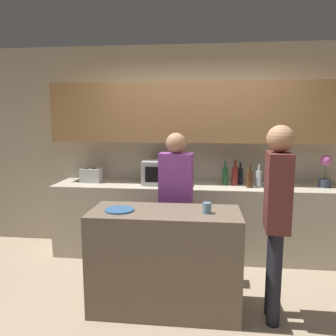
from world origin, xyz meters
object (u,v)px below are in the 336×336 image
(bottle_5, at_px, (267,181))
(cup_0, at_px, (207,208))
(microwave, at_px, (164,172))
(bottle_1, at_px, (235,175))
(toaster, at_px, (91,175))
(bottle_0, at_px, (225,176))
(potted_plant, at_px, (325,171))
(bottle_6, at_px, (274,179))
(bottle_7, at_px, (282,178))
(plate_on_island, at_px, (120,210))
(bottle_4, at_px, (259,179))
(bottle_3, at_px, (250,179))
(person_center, at_px, (176,195))
(person_left, at_px, (277,207))
(bottle_2, at_px, (240,176))

(bottle_5, relative_size, cup_0, 2.39)
(microwave, relative_size, bottle_1, 1.61)
(toaster, bearing_deg, bottle_0, 0.03)
(microwave, distance_m, potted_plant, 1.98)
(potted_plant, xyz_separation_m, cup_0, (-1.43, -1.33, -0.14))
(microwave, height_order, bottle_6, microwave)
(bottle_0, distance_m, bottle_7, 0.69)
(bottle_7, xyz_separation_m, plate_on_island, (-1.71, -1.34, -0.09))
(bottle_0, bearing_deg, bottle_4, -12.17)
(bottle_3, bearing_deg, bottle_7, 16.49)
(bottle_5, distance_m, bottle_7, 0.23)
(bottle_3, relative_size, bottle_6, 1.00)
(bottle_3, xyz_separation_m, plate_on_island, (-1.30, -1.22, -0.09))
(bottle_5, height_order, bottle_6, bottle_6)
(bottle_3, bearing_deg, bottle_6, 3.57)
(cup_0, bearing_deg, person_center, 119.10)
(bottle_6, xyz_separation_m, person_left, (-0.24, -1.28, -0.01))
(toaster, bearing_deg, potted_plant, 0.00)
(bottle_3, relative_size, cup_0, 2.96)
(bottle_5, bearing_deg, plate_on_island, -141.12)
(bottle_2, relative_size, person_center, 0.18)
(bottle_0, relative_size, bottle_4, 1.11)
(bottle_3, distance_m, bottle_6, 0.29)
(bottle_4, bearing_deg, person_center, -145.12)
(toaster, bearing_deg, microwave, -0.09)
(bottle_0, xyz_separation_m, bottle_5, (0.50, -0.12, -0.03))
(bottle_5, bearing_deg, bottle_6, 14.73)
(person_left, bearing_deg, bottle_2, 10.44)
(toaster, xyz_separation_m, bottle_2, (1.94, 0.08, 0.02))
(toaster, height_order, potted_plant, potted_plant)
(bottle_0, bearing_deg, cup_0, -100.05)
(bottle_0, height_order, bottle_2, bottle_0)
(potted_plant, bearing_deg, bottle_1, 180.00)
(bottle_0, bearing_deg, toaster, -179.97)
(toaster, xyz_separation_m, bottle_7, (2.44, 0.01, 0.02))
(potted_plant, distance_m, person_left, 1.62)
(person_left, bearing_deg, bottle_4, 2.09)
(bottle_1, height_order, plate_on_island, bottle_1)
(bottle_2, height_order, cup_0, bottle_2)
(bottle_4, relative_size, cup_0, 2.93)
(bottle_4, height_order, bottle_7, bottle_7)
(bottle_2, xyz_separation_m, person_center, (-0.75, -0.83, -0.08))
(microwave, distance_m, bottle_3, 1.07)
(microwave, distance_m, bottle_7, 1.47)
(bottle_2, height_order, bottle_7, bottle_2)
(bottle_6, bearing_deg, bottle_2, 155.90)
(bottle_3, xyz_separation_m, bottle_5, (0.21, -0.00, -0.02))
(microwave, relative_size, toaster, 2.00)
(bottle_7, distance_m, plate_on_island, 2.17)
(bottle_1, relative_size, bottle_3, 1.15)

